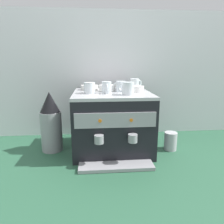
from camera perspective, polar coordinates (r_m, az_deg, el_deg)
ground_plane at (r=1.56m, az=-0.00°, el=-9.82°), size 4.00×4.00×0.00m
tiled_backsplash_wall at (r=1.79m, az=-0.99°, el=10.01°), size 2.80×0.03×1.02m
espresso_machine at (r=1.49m, az=0.02°, el=-2.64°), size 0.53×0.59×0.41m
ceramic_cup_0 at (r=1.41m, az=-6.13°, el=6.53°), size 0.07×0.11×0.07m
ceramic_cup_1 at (r=1.41m, az=-1.45°, el=6.66°), size 0.06×0.10×0.08m
ceramic_cup_2 at (r=1.64m, az=6.20°, el=7.61°), size 0.10×0.08×0.08m
ceramic_cup_3 at (r=1.48m, az=2.23°, el=6.95°), size 0.08×0.09×0.07m
ceramic_cup_4 at (r=1.34m, az=4.19°, el=6.37°), size 0.10×0.10×0.08m
ceramic_bowl_0 at (r=1.51m, az=-1.31°, el=6.49°), size 0.12×0.12×0.04m
ceramic_bowl_1 at (r=1.57m, az=3.56°, el=6.64°), size 0.11×0.11×0.04m
ceramic_bowl_2 at (r=1.48m, az=6.49°, el=6.19°), size 0.11×0.11×0.04m
ceramic_bowl_3 at (r=1.58m, az=-6.06°, el=6.59°), size 0.13×0.13×0.04m
coffee_grinder at (r=1.53m, az=-16.20°, el=-2.81°), size 0.15×0.15×0.42m
milk_pitcher at (r=1.58m, az=15.53°, el=-7.56°), size 0.09×0.09×0.13m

